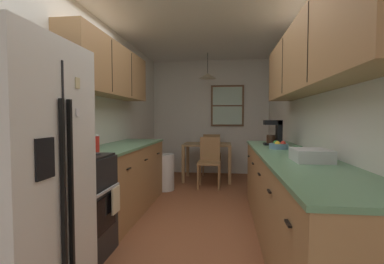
{
  "coord_description": "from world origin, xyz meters",
  "views": [
    {
      "loc": [
        0.36,
        -2.74,
        1.25
      ],
      "look_at": [
        -0.13,
        1.25,
        1.05
      ],
      "focal_mm": 26.16,
      "sensor_mm": 36.0,
      "label": 1
    }
  ],
  "objects_px": {
    "trash_bin": "(164,172)",
    "mug_by_coffeemaker": "(298,151)",
    "mug_spare": "(270,140)",
    "microwave_over_range": "(55,67)",
    "dish_rack": "(311,155)",
    "dining_table": "(207,150)",
    "table_serving_bowl": "(212,142)",
    "dining_chair_far": "(212,152)",
    "dining_chair_near": "(209,160)",
    "coffee_maker": "(275,132)",
    "stove_range": "(71,207)",
    "fruit_bowl": "(279,146)",
    "storage_canister": "(93,143)",
    "refrigerator": "(11,181)"
  },
  "relations": [
    {
      "from": "trash_bin",
      "to": "mug_by_coffeemaker",
      "type": "distance_m",
      "value": 2.77
    },
    {
      "from": "trash_bin",
      "to": "mug_spare",
      "type": "height_order",
      "value": "mug_spare"
    },
    {
      "from": "microwave_over_range",
      "to": "dish_rack",
      "type": "bearing_deg",
      "value": 2.13
    },
    {
      "from": "microwave_over_range",
      "to": "dining_table",
      "type": "bearing_deg",
      "value": 71.71
    },
    {
      "from": "microwave_over_range",
      "to": "table_serving_bowl",
      "type": "relative_size",
      "value": 3.1
    },
    {
      "from": "dining_chair_far",
      "to": "mug_by_coffeemaker",
      "type": "xyz_separation_m",
      "value": [
        0.97,
        -3.5,
        0.45
      ]
    },
    {
      "from": "dining_chair_near",
      "to": "coffee_maker",
      "type": "distance_m",
      "value": 1.7
    },
    {
      "from": "dining_chair_far",
      "to": "stove_range",
      "type": "bearing_deg",
      "value": -105.06
    },
    {
      "from": "stove_range",
      "to": "mug_by_coffeemaker",
      "type": "relative_size",
      "value": 9.51
    },
    {
      "from": "coffee_maker",
      "to": "mug_spare",
      "type": "distance_m",
      "value": 0.32
    },
    {
      "from": "trash_bin",
      "to": "table_serving_bowl",
      "type": "height_order",
      "value": "table_serving_bowl"
    },
    {
      "from": "dining_chair_near",
      "to": "dining_chair_far",
      "type": "bearing_deg",
      "value": 90.81
    },
    {
      "from": "microwave_over_range",
      "to": "dining_chair_near",
      "type": "relative_size",
      "value": 0.64
    },
    {
      "from": "mug_by_coffeemaker",
      "to": "dish_rack",
      "type": "relative_size",
      "value": 0.34
    },
    {
      "from": "fruit_bowl",
      "to": "dish_rack",
      "type": "xyz_separation_m",
      "value": [
        0.09,
        -0.93,
        0.01
      ]
    },
    {
      "from": "stove_range",
      "to": "microwave_over_range",
      "type": "relative_size",
      "value": 1.91
    },
    {
      "from": "dish_rack",
      "to": "dining_table",
      "type": "bearing_deg",
      "value": 108.07
    },
    {
      "from": "stove_range",
      "to": "table_serving_bowl",
      "type": "bearing_deg",
      "value": 72.03
    },
    {
      "from": "microwave_over_range",
      "to": "storage_canister",
      "type": "distance_m",
      "value": 0.85
    },
    {
      "from": "dining_chair_far",
      "to": "refrigerator",
      "type": "bearing_deg",
      "value": -102.2
    },
    {
      "from": "dining_table",
      "to": "fruit_bowl",
      "type": "relative_size",
      "value": 4.41
    },
    {
      "from": "storage_canister",
      "to": "table_serving_bowl",
      "type": "relative_size",
      "value": 0.98
    },
    {
      "from": "stove_range",
      "to": "coffee_maker",
      "type": "distance_m",
      "value": 2.54
    },
    {
      "from": "refrigerator",
      "to": "coffee_maker",
      "type": "xyz_separation_m",
      "value": [
        1.94,
        2.19,
        0.21
      ]
    },
    {
      "from": "fruit_bowl",
      "to": "dining_chair_far",
      "type": "bearing_deg",
      "value": 107.59
    },
    {
      "from": "dining_chair_far",
      "to": "mug_spare",
      "type": "distance_m",
      "value": 2.37
    },
    {
      "from": "trash_bin",
      "to": "dish_rack",
      "type": "distance_m",
      "value": 3.01
    },
    {
      "from": "refrigerator",
      "to": "coffee_maker",
      "type": "relative_size",
      "value": 5.32
    },
    {
      "from": "storage_canister",
      "to": "fruit_bowl",
      "type": "bearing_deg",
      "value": 15.68
    },
    {
      "from": "refrigerator",
      "to": "trash_bin",
      "type": "distance_m",
      "value": 3.24
    },
    {
      "from": "dining_table",
      "to": "coffee_maker",
      "type": "relative_size",
      "value": 2.91
    },
    {
      "from": "refrigerator",
      "to": "table_serving_bowl",
      "type": "relative_size",
      "value": 9.27
    },
    {
      "from": "refrigerator",
      "to": "dish_rack",
      "type": "distance_m",
      "value": 2.16
    },
    {
      "from": "microwave_over_range",
      "to": "table_serving_bowl",
      "type": "height_order",
      "value": "microwave_over_range"
    },
    {
      "from": "refrigerator",
      "to": "mug_by_coffeemaker",
      "type": "relative_size",
      "value": 14.93
    },
    {
      "from": "storage_canister",
      "to": "dining_table",
      "type": "bearing_deg",
      "value": 70.95
    },
    {
      "from": "fruit_bowl",
      "to": "microwave_over_range",
      "type": "bearing_deg",
      "value": -154.09
    },
    {
      "from": "refrigerator",
      "to": "mug_by_coffeemaker",
      "type": "xyz_separation_m",
      "value": [
        1.97,
        1.11,
        0.08
      ]
    },
    {
      "from": "fruit_bowl",
      "to": "table_serving_bowl",
      "type": "distance_m",
      "value": 2.49
    },
    {
      "from": "stove_range",
      "to": "mug_spare",
      "type": "bearing_deg",
      "value": 41.62
    },
    {
      "from": "coffee_maker",
      "to": "dish_rack",
      "type": "height_order",
      "value": "coffee_maker"
    },
    {
      "from": "microwave_over_range",
      "to": "fruit_bowl",
      "type": "distance_m",
      "value": 2.42
    },
    {
      "from": "dining_table",
      "to": "dining_chair_far",
      "type": "height_order",
      "value": "dining_chair_far"
    },
    {
      "from": "storage_canister",
      "to": "trash_bin",
      "type": "bearing_deg",
      "value": 81.45
    },
    {
      "from": "refrigerator",
      "to": "trash_bin",
      "type": "height_order",
      "value": "refrigerator"
    },
    {
      "from": "mug_spare",
      "to": "table_serving_bowl",
      "type": "bearing_deg",
      "value": 119.43
    },
    {
      "from": "dining_chair_near",
      "to": "fruit_bowl",
      "type": "xyz_separation_m",
      "value": [
        0.9,
        -1.76,
        0.44
      ]
    },
    {
      "from": "refrigerator",
      "to": "storage_canister",
      "type": "relative_size",
      "value": 9.47
    },
    {
      "from": "refrigerator",
      "to": "dining_chair_far",
      "type": "height_order",
      "value": "refrigerator"
    },
    {
      "from": "refrigerator",
      "to": "dining_table",
      "type": "relative_size",
      "value": 1.83
    }
  ]
}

